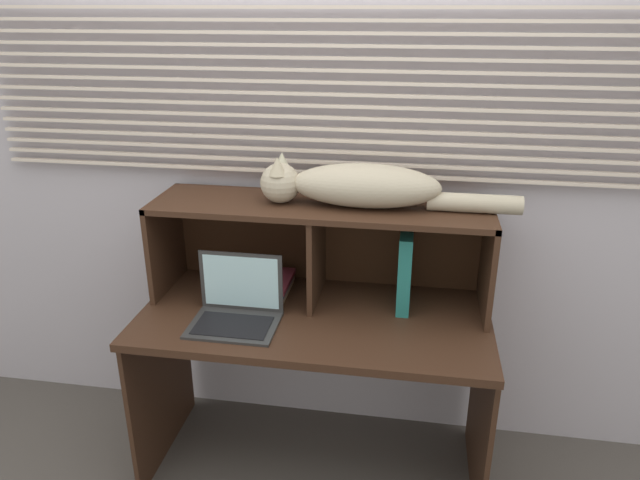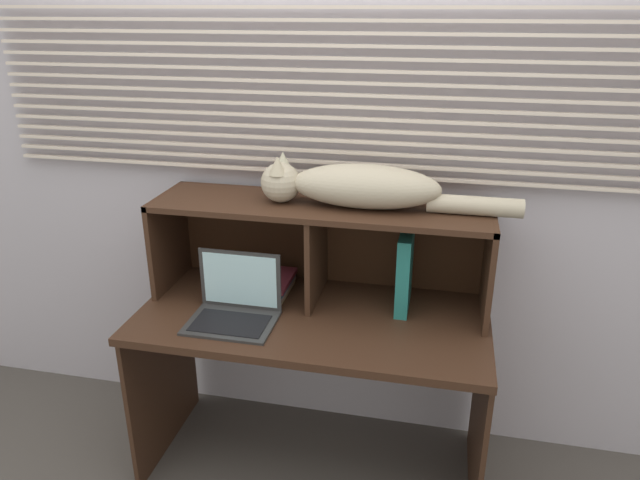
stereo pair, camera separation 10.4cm
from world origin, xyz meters
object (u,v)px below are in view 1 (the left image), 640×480
book_stack (271,286)px  laptop (237,308)px  cat (358,186)px  binder_upright (405,268)px

book_stack → laptop: bearing=-107.5°
cat → binder_upright: cat is taller
cat → book_stack: size_ratio=4.09×
cat → book_stack: (-0.33, -0.00, -0.43)m
binder_upright → book_stack: bearing=-179.7°
binder_upright → book_stack: (-0.52, -0.00, -0.12)m
cat → book_stack: 0.54m
cat → book_stack: bearing=-179.5°
cat → binder_upright: (0.19, 0.00, -0.31)m
laptop → book_stack: size_ratio=1.36×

